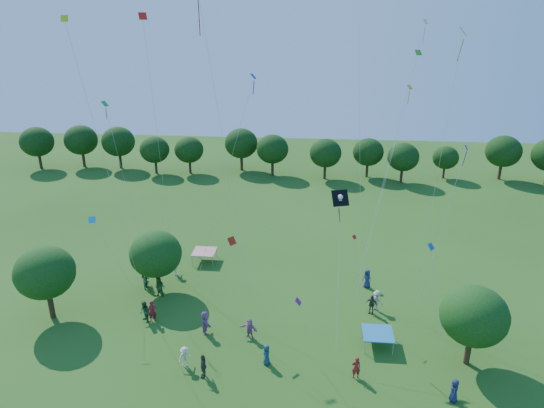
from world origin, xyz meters
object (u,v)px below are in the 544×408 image
at_px(near_tree_west, 45,273).
at_px(red_high_kite, 209,57).
at_px(tent_red_stripe, 204,252).
at_px(tent_blue, 378,333).
at_px(near_tree_north, 156,254).
at_px(near_tree_east, 474,316).
at_px(pirate_kite, 340,200).

distance_m(near_tree_west, red_high_kite, 20.81).
bearing_deg(tent_red_stripe, tent_blue, -37.36).
xyz_separation_m(near_tree_north, near_tree_east, (24.34, -7.44, 0.24)).
distance_m(near_tree_north, red_high_kite, 17.32).
bearing_deg(red_high_kite, tent_blue, -21.37).
height_order(tent_red_stripe, pirate_kite, pirate_kite).
bearing_deg(near_tree_north, near_tree_east, -17.00).
height_order(near_tree_east, tent_blue, near_tree_east).
bearing_deg(pirate_kite, near_tree_north, 168.49).
bearing_deg(near_tree_north, near_tree_west, -146.79).
distance_m(pirate_kite, red_high_kite, 13.86).
distance_m(near_tree_north, near_tree_east, 25.46).
distance_m(near_tree_east, tent_blue, 6.78).
bearing_deg(near_tree_east, red_high_kite, 161.13).
height_order(tent_red_stripe, red_high_kite, red_high_kite).
bearing_deg(near_tree_east, tent_red_stripe, 148.32).
relative_size(near_tree_north, pirate_kite, 0.59).
relative_size(tent_red_stripe, pirate_kite, 0.23).
bearing_deg(tent_blue, near_tree_north, 161.83).
bearing_deg(near_tree_north, red_high_kite, -10.54).
relative_size(tent_red_stripe, tent_blue, 1.00).
distance_m(near_tree_west, pirate_kite, 23.43).
distance_m(near_tree_west, near_tree_north, 8.69).
height_order(near_tree_west, tent_blue, near_tree_west).
distance_m(tent_red_stripe, pirate_kite, 17.93).
height_order(tent_blue, pirate_kite, pirate_kite).
bearing_deg(near_tree_west, tent_blue, -2.84).
distance_m(near_tree_north, tent_red_stripe, 6.98).
bearing_deg(red_high_kite, pirate_kite, -12.07).
relative_size(near_tree_west, near_tree_north, 1.09).
xyz_separation_m(tent_blue, red_high_kite, (-12.72, 4.98, 18.93)).
height_order(near_tree_north, red_high_kite, red_high_kite).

